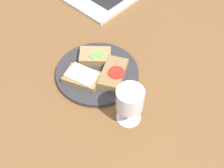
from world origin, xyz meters
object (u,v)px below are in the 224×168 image
(plate, at_px, (97,73))
(sandwich_with_cucumber, at_px, (95,56))
(sandwich_with_tomato, at_px, (113,74))
(sandwich_with_cheese, at_px, (82,77))
(wine_glass, at_px, (130,100))

(plate, relative_size, sandwich_with_cucumber, 2.20)
(sandwich_with_tomato, bearing_deg, plate, -159.76)
(sandwich_with_cheese, relative_size, sandwich_with_tomato, 0.92)
(sandwich_with_cheese, bearing_deg, sandwich_with_cucumber, 110.37)
(sandwich_with_cucumber, xyz_separation_m, sandwich_with_cheese, (0.03, -0.09, -0.00))
(sandwich_with_cucumber, bearing_deg, sandwich_with_tomato, -9.43)
(sandwich_with_cucumber, distance_m, sandwich_with_tomato, 0.09)
(plate, distance_m, wine_glass, 0.20)
(sandwich_with_cucumber, distance_m, sandwich_with_cheese, 0.09)
(sandwich_with_cucumber, relative_size, sandwich_with_cheese, 0.93)
(plate, xyz_separation_m, sandwich_with_tomato, (0.05, 0.02, 0.02))
(sandwich_with_cheese, height_order, sandwich_with_tomato, sandwich_with_tomato)
(plate, height_order, sandwich_with_cheese, sandwich_with_cheese)
(sandwich_with_tomato, bearing_deg, sandwich_with_cucumber, 170.57)
(wine_glass, bearing_deg, sandwich_with_tomato, 149.58)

